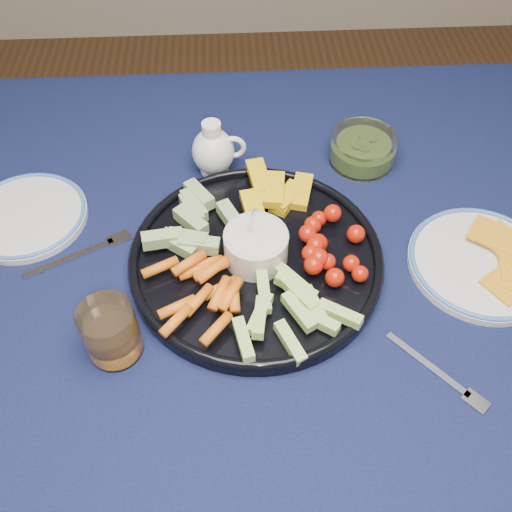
{
  "coord_description": "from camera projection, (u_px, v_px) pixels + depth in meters",
  "views": [
    {
      "loc": [
        0.02,
        -0.5,
        1.42
      ],
      "look_at": [
        0.05,
        0.03,
        0.77
      ],
      "focal_mm": 40.0,
      "sensor_mm": 36.0,
      "label": 1
    }
  ],
  "objects": [
    {
      "name": "dining_table",
      "position": [
        224.0,
        313.0,
        0.9
      ],
      "size": [
        1.67,
        1.07,
        0.75
      ],
      "color": "#4E2A1A",
      "rests_on": "ground"
    },
    {
      "name": "crudite_platter",
      "position": [
        254.0,
        255.0,
        0.84
      ],
      "size": [
        0.37,
        0.37,
        0.12
      ],
      "color": "black",
      "rests_on": "dining_table"
    },
    {
      "name": "creamer_pitcher",
      "position": [
        214.0,
        151.0,
        0.95
      ],
      "size": [
        0.09,
        0.07,
        0.1
      ],
      "color": "white",
      "rests_on": "dining_table"
    },
    {
      "name": "pickle_bowl",
      "position": [
        363.0,
        150.0,
        0.98
      ],
      "size": [
        0.11,
        0.11,
        0.05
      ],
      "color": "white",
      "rests_on": "dining_table"
    },
    {
      "name": "cheese_plate",
      "position": [
        482.0,
        261.0,
        0.84
      ],
      "size": [
        0.22,
        0.22,
        0.03
      ],
      "color": "silver",
      "rests_on": "dining_table"
    },
    {
      "name": "juice_tumbler",
      "position": [
        112.0,
        334.0,
        0.73
      ],
      "size": [
        0.07,
        0.07,
        0.09
      ],
      "color": "white",
      "rests_on": "dining_table"
    },
    {
      "name": "fork_left",
      "position": [
        87.0,
        251.0,
        0.87
      ],
      "size": [
        0.16,
        0.09,
        0.0
      ],
      "color": "silver",
      "rests_on": "dining_table"
    },
    {
      "name": "fork_right",
      "position": [
        444.0,
        377.0,
        0.73
      ],
      "size": [
        0.11,
        0.12,
        0.0
      ],
      "color": "silver",
      "rests_on": "dining_table"
    },
    {
      "name": "side_plate_extra",
      "position": [
        27.0,
        216.0,
        0.91
      ],
      "size": [
        0.19,
        0.19,
        0.02
      ],
      "color": "silver",
      "rests_on": "dining_table"
    }
  ]
}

